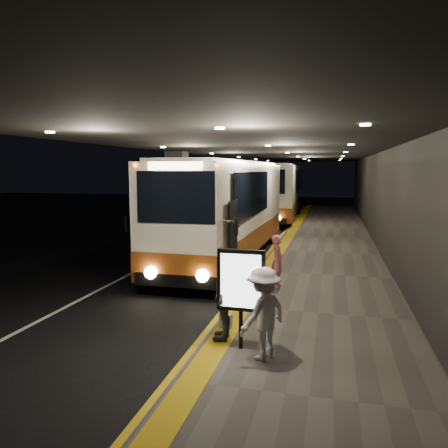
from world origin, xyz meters
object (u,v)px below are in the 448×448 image
Objects in this scene: passenger_boarding at (277,261)px; stanchion_post at (250,283)px; passenger_waiting_grey at (224,297)px; coach_main at (228,213)px; info_sign at (241,282)px; bag_polka at (268,304)px; passenger_waiting_white at (263,313)px; bag_plain at (226,321)px; coach_second at (278,194)px.

passenger_boarding is 1.37× the size of stanchion_post.
passenger_waiting_grey reaches higher than passenger_boarding.
coach_main is 5.25m from passenger_boarding.
passenger_boarding is 0.79× the size of info_sign.
bag_polka is at bearing 157.46° from passenger_waiting_grey.
info_sign is at bearing 43.53° from passenger_waiting_grey.
passenger_waiting_white is 1.51× the size of stanchion_post.
passenger_waiting_white is at bearing -83.50° from bag_polka.
bag_polka is at bearing -141.10° from passenger_waiting_white.
bag_plain is at bearing -75.70° from coach_main.
stanchion_post is at bearing 83.91° from bag_plain.
bag_polka is at bearing -67.65° from coach_main.
passenger_waiting_white is at bearing -71.65° from coach_main.
coach_second is at bearing 94.12° from bag_plain.
info_sign is 1.73× the size of stanchion_post.
bag_polka is 1.58m from bag_plain.
info_sign is at bearing 178.94° from passenger_boarding.
coach_main reaches higher than passenger_boarding.
stanchion_post is at bearing -70.36° from coach_main.
info_sign is at bearing -94.35° from bag_polka.
info_sign is (2.48, -9.22, -0.37)m from coach_main.
coach_main reaches higher than passenger_waiting_grey.
passenger_boarding is at bearing -85.79° from coach_second.
info_sign reaches higher than stanchion_post.
passenger_waiting_grey is (-0.93, 0.71, 0.03)m from passenger_waiting_white.
info_sign is (0.54, -0.99, 1.17)m from bag_plain.
coach_main reaches higher than stanchion_post.
bag_polka is at bearing -42.39° from stanchion_post.
bag_plain is 1.93m from stanchion_post.
passenger_waiting_grey is at bearing -94.95° from passenger_waiting_white.
coach_main is 32.68× the size of bag_polka.
passenger_waiting_grey is (2.04, -8.84, -0.81)m from coach_main.
stanchion_post is at bearing 98.39° from info_sign.
passenger_waiting_white reaches higher than bag_polka.
coach_main is 7.48m from bag_polka.
stanchion_post is (-0.84, 3.20, -0.29)m from passenger_waiting_white.
passenger_boarding is 4.40m from passenger_waiting_grey.
coach_second is 24.49m from passenger_waiting_white.
info_sign is at bearing -73.88° from coach_main.
passenger_boarding reaches higher than bag_polka.
bag_polka is (0.62, 2.01, -0.71)m from passenger_waiting_grey.
passenger_waiting_grey is at bearing -107.10° from bag_polka.
info_sign reaches higher than passenger_waiting_white.
passenger_boarding is 2.43m from bag_polka.
coach_main is at bearing 103.20° from bag_plain.
passenger_waiting_grey is at bearing 140.52° from info_sign.
stanchion_post is (-0.47, -1.88, -0.21)m from passenger_boarding.
coach_main is 6.94× the size of passenger_waiting_grey.
passenger_waiting_white is (2.97, -9.55, -0.84)m from coach_main.
bag_polka is 1.16× the size of bag_plain.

